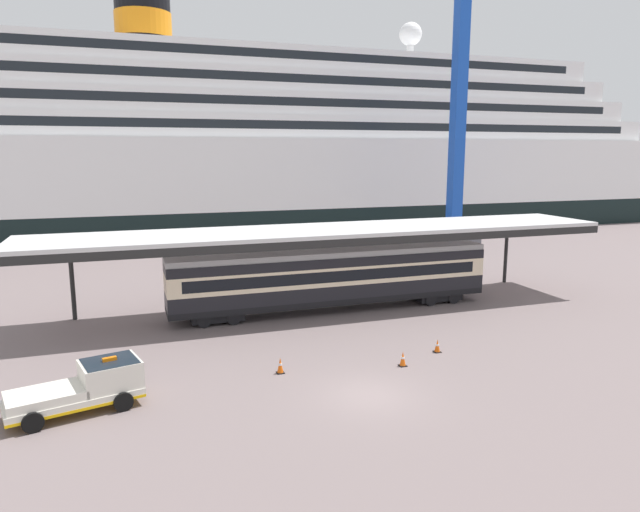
% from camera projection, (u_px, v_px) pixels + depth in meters
% --- Properties ---
extents(ground_plane, '(400.00, 400.00, 0.00)m').
position_uv_depth(ground_plane, '(368.00, 395.00, 24.73)').
color(ground_plane, slate).
extents(cruise_ship, '(178.12, 25.66, 33.64)m').
position_uv_depth(cruise_ship, '(42.00, 150.00, 69.55)').
color(cruise_ship, black).
rests_on(cruise_ship, ground).
extents(platform_canopy, '(38.61, 6.34, 5.46)m').
position_uv_depth(platform_canopy, '(330.00, 232.00, 37.51)').
color(platform_canopy, silver).
rests_on(platform_canopy, ground).
extents(train_carriage, '(21.41, 2.81, 4.11)m').
position_uv_depth(train_carriage, '(332.00, 277.00, 37.63)').
color(train_carriage, black).
rests_on(train_carriage, ground).
extents(service_truck, '(5.54, 3.24, 2.02)m').
position_uv_depth(service_truck, '(87.00, 386.00, 23.28)').
color(service_truck, silver).
rests_on(service_truck, ground).
extents(traffic_cone_near, '(0.36, 0.36, 0.69)m').
position_uv_depth(traffic_cone_near, '(437.00, 346.00, 30.01)').
color(traffic_cone_near, black).
rests_on(traffic_cone_near, ground).
extents(traffic_cone_mid, '(0.36, 0.36, 0.77)m').
position_uv_depth(traffic_cone_mid, '(280.00, 365.00, 27.14)').
color(traffic_cone_mid, black).
rests_on(traffic_cone_mid, ground).
extents(traffic_cone_far, '(0.36, 0.36, 0.74)m').
position_uv_depth(traffic_cone_far, '(403.00, 359.00, 28.06)').
color(traffic_cone_far, black).
rests_on(traffic_cone_far, ground).
extents(dockside_crane, '(17.10, 4.40, 54.43)m').
position_uv_depth(dockside_crane, '(466.00, 90.00, 60.66)').
color(dockside_crane, '#595960').
rests_on(dockside_crane, ground).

